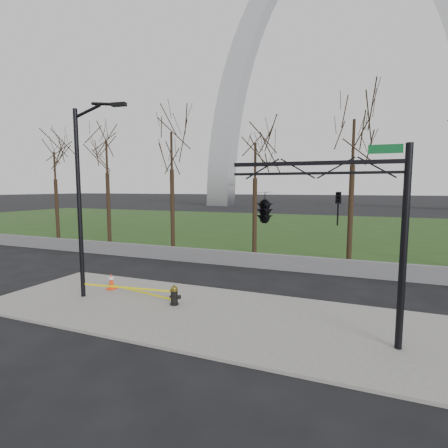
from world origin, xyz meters
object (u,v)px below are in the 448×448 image
at_px(traffic_cone, 111,281).
at_px(fire_hydrant, 175,296).
at_px(traffic_signal_mast, 289,208).
at_px(street_light, 83,190).

bearing_deg(traffic_cone, fire_hydrant, -11.38).
distance_m(traffic_cone, traffic_signal_mast, 9.43).
height_order(traffic_cone, traffic_signal_mast, traffic_signal_mast).
bearing_deg(fire_hydrant, traffic_signal_mast, -11.09).
relative_size(fire_hydrant, traffic_signal_mast, 0.14).
relative_size(street_light, traffic_signal_mast, 1.37).
distance_m(traffic_cone, street_light, 4.41).
bearing_deg(traffic_signal_mast, fire_hydrant, 164.78).
height_order(street_light, traffic_signal_mast, street_light).
distance_m(fire_hydrant, street_light, 5.83).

